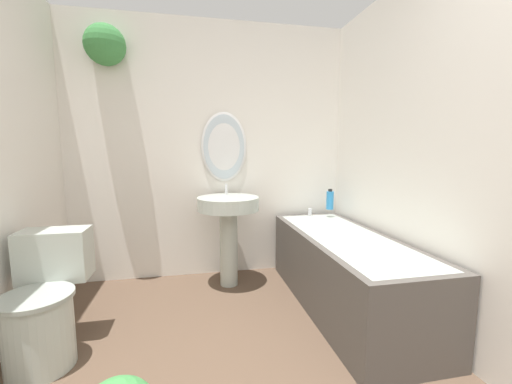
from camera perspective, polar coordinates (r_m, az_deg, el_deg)
The scene contains 6 objects.
wall_back at distance 3.05m, azimuth -9.61°, elevation 8.74°, with size 2.70×0.33×2.40m.
wall_right at distance 2.26m, azimuth 30.36°, elevation 6.35°, with size 0.06×2.80×2.40m.
toilet at distance 2.27m, azimuth -34.00°, elevation -16.40°, with size 0.39×0.58×0.72m.
pedestal_sink at distance 2.80m, azimuth -5.04°, elevation -4.84°, with size 0.54×0.54×0.90m.
bathtub at distance 2.58m, azimuth 15.82°, elevation -13.45°, with size 0.64×1.69×0.64m.
shampoo_bottle at distance 3.13m, azimuth 13.30°, elevation -1.41°, with size 0.07×0.07×0.20m.
Camera 1 is at (-0.19, -0.35, 1.20)m, focal length 22.00 mm.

